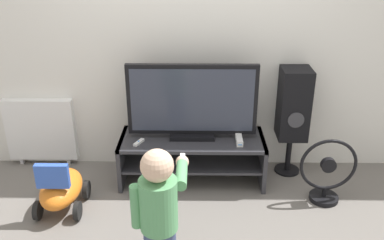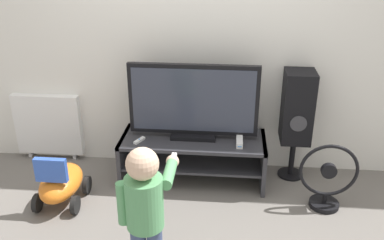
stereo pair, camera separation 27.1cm
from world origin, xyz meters
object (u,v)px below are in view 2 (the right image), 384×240
(game_console, at_px, (239,141))
(floor_fan, at_px, (327,180))
(remote_primary, at_px, (139,140))
(radiator, at_px, (48,125))
(child, at_px, (145,203))
(speaker_tower, at_px, (297,110))
(television, at_px, (193,102))
(ride_on_toy, at_px, (61,183))

(game_console, relative_size, floor_fan, 0.35)
(remote_primary, xyz_separation_m, radiator, (-1.00, 0.38, -0.07))
(remote_primary, bearing_deg, radiator, 159.12)
(remote_primary, height_order, radiator, radiator)
(child, xyz_separation_m, floor_fan, (1.33, 0.87, -0.30))
(floor_fan, bearing_deg, speaker_tower, 115.32)
(remote_primary, relative_size, radiator, 0.20)
(remote_primary, relative_size, floor_fan, 0.23)
(television, xyz_separation_m, child, (-0.19, -1.22, -0.20))
(remote_primary, bearing_deg, child, -76.01)
(remote_primary, distance_m, speaker_tower, 1.42)
(television, xyz_separation_m, game_console, (0.41, -0.10, -0.31))
(floor_fan, bearing_deg, ride_on_toy, -176.17)
(child, distance_m, ride_on_toy, 1.20)
(radiator, bearing_deg, speaker_tower, -2.90)
(child, distance_m, radiator, 1.95)
(speaker_tower, distance_m, floor_fan, 0.67)
(game_console, relative_size, speaker_tower, 0.20)
(television, height_order, game_console, television)
(floor_fan, xyz_separation_m, ride_on_toy, (-2.20, -0.15, -0.07))
(child, bearing_deg, speaker_tower, 50.71)
(game_console, height_order, child, child)
(floor_fan, bearing_deg, child, -146.66)
(ride_on_toy, height_order, radiator, radiator)
(child, height_order, speaker_tower, speaker_tower)
(television, relative_size, remote_primary, 8.57)
(television, xyz_separation_m, speaker_tower, (0.91, 0.12, -0.08))
(child, height_order, ride_on_toy, child)
(floor_fan, distance_m, ride_on_toy, 2.21)
(speaker_tower, bearing_deg, floor_fan, -64.68)
(ride_on_toy, bearing_deg, speaker_tower, 17.46)
(remote_primary, relative_size, speaker_tower, 0.13)
(ride_on_toy, bearing_deg, television, 25.04)
(game_console, distance_m, ride_on_toy, 1.55)
(television, distance_m, speaker_tower, 0.92)
(television, relative_size, ride_on_toy, 2.06)
(child, relative_size, speaker_tower, 0.93)
(child, bearing_deg, game_console, 61.77)
(remote_primary, height_order, speaker_tower, speaker_tower)
(floor_fan, relative_size, ride_on_toy, 1.06)
(television, relative_size, speaker_tower, 1.10)
(remote_primary, distance_m, child, 1.13)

